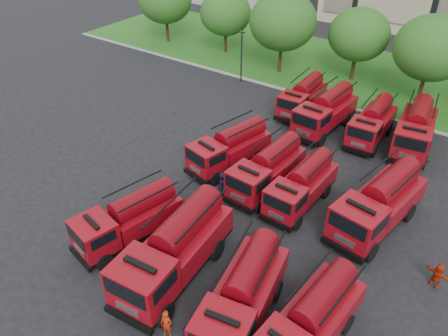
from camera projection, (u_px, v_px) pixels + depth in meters
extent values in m
plane|color=black|center=(223.00, 207.00, 28.06)|extent=(140.00, 140.00, 0.00)
cube|color=#234B14|center=(367.00, 75.00, 45.43)|extent=(70.00, 16.00, 0.12)
cube|color=gray|center=(336.00, 104.00, 40.00)|extent=(70.00, 0.30, 0.14)
cylinder|color=#382314|center=(167.00, 31.00, 53.41)|extent=(0.36, 0.36, 2.62)
ellipsoid|color=#1B4614|center=(165.00, 0.00, 51.28)|extent=(6.30, 6.30, 5.36)
cylinder|color=#382314|center=(225.00, 43.00, 50.36)|extent=(0.36, 0.36, 2.38)
ellipsoid|color=#1B4614|center=(226.00, 13.00, 48.43)|extent=(5.71, 5.71, 4.86)
cylinder|color=#382314|center=(280.00, 60.00, 45.44)|extent=(0.36, 0.36, 2.80)
ellipsoid|color=#1B4614|center=(283.00, 21.00, 43.17)|extent=(6.72, 6.72, 5.71)
cylinder|color=#382314|center=(353.00, 69.00, 43.89)|extent=(0.36, 0.36, 2.45)
ellipsoid|color=#1B4614|center=(359.00, 35.00, 41.91)|extent=(5.88, 5.88, 5.00)
cylinder|color=#382314|center=(421.00, 90.00, 39.49)|extent=(0.36, 0.36, 2.73)
ellipsoid|color=#1B4614|center=(432.00, 48.00, 37.28)|extent=(6.55, 6.55, 5.57)
cylinder|color=black|center=(241.00, 58.00, 42.88)|extent=(0.14, 0.14, 5.00)
cube|color=black|center=(242.00, 32.00, 41.42)|extent=(0.60, 0.25, 0.12)
cube|color=black|center=(131.00, 230.00, 25.46)|extent=(3.38, 6.65, 0.27)
cube|color=black|center=(80.00, 258.00, 23.70)|extent=(2.27, 0.70, 0.32)
cube|color=maroon|center=(94.00, 235.00, 23.67)|extent=(2.59, 2.42, 1.77)
cube|color=black|center=(76.00, 238.00, 22.87)|extent=(1.87, 0.45, 0.77)
cube|color=maroon|center=(144.00, 213.00, 25.60)|extent=(3.05, 4.55, 1.18)
cylinder|color=#5A040A|center=(142.00, 200.00, 25.05)|extent=(2.13, 4.01, 1.36)
cylinder|color=black|center=(86.00, 241.00, 24.84)|extent=(0.52, 1.04, 1.00)
cylinder|color=black|center=(104.00, 262.00, 23.57)|extent=(0.52, 1.04, 1.00)
cylinder|color=black|center=(144.00, 210.00, 27.05)|extent=(0.52, 1.04, 1.00)
cylinder|color=black|center=(164.00, 227.00, 25.79)|extent=(0.52, 1.04, 1.00)
cube|color=black|center=(177.00, 263.00, 23.17)|extent=(3.31, 7.97, 0.33)
cube|color=black|center=(129.00, 319.00, 20.39)|extent=(2.78, 0.55, 0.39)
cube|color=maroon|center=(143.00, 282.00, 20.56)|extent=(2.94, 2.70, 2.16)
cube|color=black|center=(124.00, 294.00, 19.39)|extent=(2.32, 0.29, 0.94)
cube|color=maroon|center=(188.00, 237.00, 23.53)|extent=(3.21, 5.34, 1.44)
cylinder|color=#5A040A|center=(187.00, 221.00, 22.85)|extent=(2.12, 4.80, 1.66)
cylinder|color=black|center=(122.00, 293.00, 21.69)|extent=(0.51, 1.25, 1.22)
cylinder|color=black|center=(164.00, 315.00, 20.66)|extent=(0.51, 1.25, 1.22)
cylinder|color=black|center=(178.00, 234.00, 25.17)|extent=(0.51, 1.25, 1.22)
cylinder|color=black|center=(216.00, 250.00, 24.14)|extent=(0.51, 1.25, 1.22)
cube|color=black|center=(243.00, 308.00, 20.94)|extent=(3.48, 7.11, 0.29)
cube|color=maroon|center=(222.00, 334.00, 18.57)|extent=(2.74, 2.55, 1.90)
cube|color=maroon|center=(251.00, 281.00, 21.29)|extent=(3.18, 4.85, 1.27)
cylinder|color=#5A040A|center=(252.00, 267.00, 20.70)|extent=(2.20, 4.29, 1.46)
cylinder|color=black|center=(236.00, 276.00, 22.68)|extent=(0.54, 1.12, 1.07)
cylinder|color=black|center=(276.00, 291.00, 21.92)|extent=(0.54, 1.12, 1.07)
cube|color=black|center=(308.00, 334.00, 19.82)|extent=(2.68, 6.66, 0.28)
cube|color=maroon|center=(322.00, 309.00, 20.03)|extent=(2.63, 4.45, 1.21)
cylinder|color=#5A040A|center=(324.00, 295.00, 19.47)|extent=(1.72, 4.00, 1.39)
cylinder|color=black|center=(307.00, 300.00, 21.49)|extent=(0.41, 1.05, 1.02)
cylinder|color=black|center=(346.00, 324.00, 20.36)|extent=(0.41, 1.05, 1.02)
cube|color=black|center=(230.00, 158.00, 31.70)|extent=(3.43, 6.76, 0.28)
cube|color=black|center=(195.00, 176.00, 29.91)|extent=(2.31, 0.71, 0.32)
cube|color=maroon|center=(207.00, 157.00, 29.87)|extent=(2.64, 2.46, 1.80)
cube|color=black|center=(195.00, 158.00, 29.06)|extent=(1.91, 0.45, 0.78)
cube|color=maroon|center=(240.00, 144.00, 31.84)|extent=(3.10, 4.63, 1.20)
cylinder|color=#5A040A|center=(241.00, 133.00, 31.28)|extent=(2.17, 4.08, 1.38)
cylinder|color=black|center=(195.00, 166.00, 31.06)|extent=(0.53, 1.06, 1.02)
cylinder|color=black|center=(215.00, 179.00, 29.78)|extent=(0.53, 1.06, 1.02)
cylinder|color=black|center=(236.00, 145.00, 33.31)|extent=(0.53, 1.06, 1.02)
cylinder|color=black|center=(256.00, 156.00, 32.03)|extent=(0.53, 1.06, 1.02)
cube|color=black|center=(267.00, 180.00, 29.50)|extent=(2.50, 6.63, 0.28)
cube|color=black|center=(237.00, 205.00, 27.40)|extent=(2.34, 0.36, 0.33)
cube|color=maroon|center=(248.00, 183.00, 27.46)|extent=(2.39, 2.17, 1.82)
cube|color=black|center=(238.00, 185.00, 26.55)|extent=(1.96, 0.15, 0.79)
cube|color=maroon|center=(276.00, 164.00, 29.73)|extent=(2.52, 4.41, 1.21)
cylinder|color=#5A040A|center=(277.00, 152.00, 29.16)|extent=(1.61, 3.99, 1.40)
cylinder|color=black|center=(232.00, 192.00, 28.54)|extent=(0.38, 1.04, 1.03)
cylinder|color=black|center=(259.00, 205.00, 27.45)|extent=(0.38, 1.04, 1.03)
cylinder|color=black|center=(267.00, 164.00, 31.17)|extent=(0.38, 1.04, 1.03)
cylinder|color=black|center=(293.00, 175.00, 30.08)|extent=(0.38, 1.04, 1.03)
cube|color=black|center=(301.00, 196.00, 28.09)|extent=(2.20, 6.23, 0.26)
cube|color=black|center=(275.00, 223.00, 26.06)|extent=(2.21, 0.28, 0.31)
cube|color=maroon|center=(285.00, 201.00, 26.14)|extent=(2.22, 2.00, 1.72)
cube|color=black|center=(277.00, 204.00, 25.26)|extent=(1.85, 0.10, 0.75)
cube|color=maroon|center=(309.00, 180.00, 28.33)|extent=(2.28, 4.12, 1.15)
cylinder|color=#5A040A|center=(311.00, 168.00, 27.79)|extent=(1.43, 3.74, 1.32)
cylinder|color=black|center=(268.00, 210.00, 27.14)|extent=(0.34, 0.98, 0.97)
cylinder|color=black|center=(297.00, 223.00, 26.14)|extent=(0.34, 0.98, 0.97)
cylinder|color=black|center=(299.00, 180.00, 29.68)|extent=(0.34, 0.98, 0.97)
cylinder|color=black|center=(326.00, 191.00, 28.68)|extent=(0.34, 0.98, 0.97)
cube|color=black|center=(376.00, 217.00, 26.28)|extent=(3.58, 7.69, 0.32)
cube|color=black|center=(342.00, 250.00, 24.11)|extent=(2.65, 0.68, 0.37)
cube|color=maroon|center=(357.00, 222.00, 24.11)|extent=(2.93, 2.71, 2.06)
cube|color=black|center=(347.00, 226.00, 23.15)|extent=(2.20, 0.41, 0.90)
cube|color=maroon|center=(388.00, 197.00, 26.47)|extent=(3.33, 5.21, 1.37)
cylinder|color=#5A040A|center=(392.00, 182.00, 25.83)|extent=(2.27, 4.63, 1.59)
cylinder|color=black|center=(333.00, 231.00, 25.43)|extent=(0.55, 1.21, 1.16)
cylinder|color=black|center=(371.00, 252.00, 24.03)|extent=(0.55, 1.21, 1.16)
cylinder|color=black|center=(373.00, 195.00, 28.15)|extent=(0.55, 1.21, 1.16)
cylinder|color=black|center=(409.00, 213.00, 26.75)|extent=(0.55, 1.21, 1.16)
cube|color=black|center=(302.00, 106.00, 38.59)|extent=(2.30, 6.27, 0.27)
cube|color=black|center=(286.00, 121.00, 36.46)|extent=(2.22, 0.32, 0.31)
cube|color=maroon|center=(292.00, 105.00, 36.56)|extent=(2.25, 2.04, 1.72)
cube|color=black|center=(287.00, 105.00, 35.65)|extent=(1.86, 0.13, 0.75)
cube|color=maroon|center=(307.00, 94.00, 38.86)|extent=(2.34, 4.16, 1.15)
cylinder|color=#5A040A|center=(308.00, 85.00, 38.32)|extent=(1.49, 3.77, 1.33)
cylinder|color=black|center=(279.00, 114.00, 37.51)|extent=(0.35, 0.99, 0.97)
cylinder|color=black|center=(301.00, 120.00, 36.61)|extent=(0.35, 0.99, 0.97)
cylinder|color=black|center=(299.00, 97.00, 40.19)|extent=(0.35, 0.99, 0.97)
cylinder|color=black|center=(319.00, 103.00, 39.29)|extent=(0.35, 0.99, 0.97)
cube|color=black|center=(324.00, 122.00, 36.02)|extent=(2.75, 7.09, 0.30)
cube|color=black|center=(302.00, 140.00, 33.81)|extent=(2.49, 0.42, 0.35)
cube|color=maroon|center=(311.00, 121.00, 33.87)|extent=(2.57, 2.34, 1.94)
cube|color=black|center=(304.00, 121.00, 32.91)|extent=(2.08, 0.19, 0.84)
cube|color=maroon|center=(332.00, 109.00, 36.26)|extent=(2.74, 4.72, 1.29)
cylinder|color=#5A040A|center=(334.00, 97.00, 35.66)|extent=(1.77, 4.26, 1.49)
cylinder|color=black|center=(296.00, 131.00, 35.03)|extent=(0.42, 1.11, 1.09)
cylinder|color=black|center=(321.00, 140.00, 33.85)|extent=(0.42, 1.11, 1.09)
cylinder|color=black|center=(322.00, 111.00, 37.81)|extent=(0.42, 1.11, 1.09)
cylinder|color=black|center=(346.00, 119.00, 36.62)|extent=(0.42, 1.11, 1.09)
cube|color=black|center=(370.00, 132.00, 34.74)|extent=(2.31, 6.38, 0.27)
cube|color=black|center=(357.00, 151.00, 32.57)|extent=(2.26, 0.31, 0.32)
cube|color=maroon|center=(364.00, 133.00, 32.67)|extent=(2.28, 2.07, 1.76)
cube|color=black|center=(360.00, 134.00, 31.75)|extent=(1.89, 0.12, 0.77)
cube|color=maroon|center=(376.00, 119.00, 35.01)|extent=(2.36, 4.23, 1.17)
cylinder|color=#5A040A|center=(378.00, 109.00, 34.46)|extent=(1.50, 3.83, 1.35)
cylinder|color=black|center=(347.00, 143.00, 33.65)|extent=(0.35, 1.00, 0.99)
cylinder|color=black|center=(374.00, 151.00, 32.72)|extent=(0.35, 1.00, 0.99)
cylinder|color=black|center=(364.00, 122.00, 36.37)|extent=(0.35, 1.00, 0.99)
cylinder|color=black|center=(389.00, 129.00, 35.44)|extent=(0.35, 1.00, 0.99)
cube|color=black|center=(412.00, 140.00, 33.66)|extent=(3.25, 7.25, 0.30)
cube|color=black|center=(405.00, 164.00, 31.10)|extent=(2.51, 0.59, 0.35)
cube|color=maroon|center=(411.00, 142.00, 31.26)|extent=(2.73, 2.52, 1.95)
cube|color=black|center=(410.00, 144.00, 30.19)|extent=(2.09, 0.34, 0.85)
cube|color=maroon|center=(417.00, 125.00, 34.00)|extent=(3.07, 4.90, 1.30)
cylinder|color=#5A040A|center=(420.00, 113.00, 33.39)|extent=(2.07, 4.37, 1.50)
cylinder|color=black|center=(390.00, 154.00, 32.25)|extent=(0.50, 1.14, 1.10)
cylinder|color=black|center=(423.00, 162.00, 31.38)|extent=(0.50, 1.14, 1.10)
cylinder|color=black|center=(400.00, 128.00, 35.46)|extent=(0.50, 1.14, 1.10)
cylinder|color=black|center=(430.00, 134.00, 34.59)|extent=(0.50, 1.14, 1.10)
imported|color=#A8250C|center=(168.00, 335.00, 20.45)|extent=(0.67, 0.54, 1.66)
imported|color=black|center=(223.00, 194.00, 29.23)|extent=(0.87, 0.98, 1.69)
imported|color=#A8250C|center=(433.00, 285.00, 22.87)|extent=(1.55, 0.98, 1.55)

